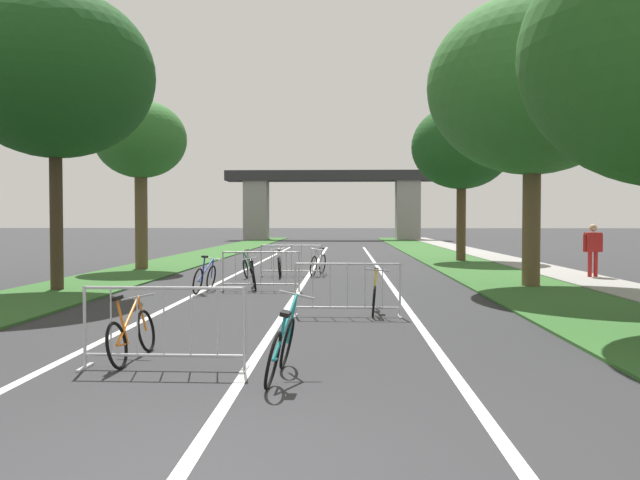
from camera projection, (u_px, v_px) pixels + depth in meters
grass_verge_left at (200, 256)px, 33.36m from camera, size 3.09×69.94×0.05m
grass_verge_right at (442, 257)px, 32.90m from camera, size 3.09×69.94×0.05m
sidewalk_path_right at (492, 257)px, 32.80m from camera, size 1.90×69.94×0.08m
lane_stripe_center at (312, 269)px, 24.76m from camera, size 0.14×40.46×0.01m
lane_stripe_right_lane at (380, 270)px, 24.66m from camera, size 0.14×40.46×0.01m
lane_stripe_left_lane at (246, 269)px, 24.85m from camera, size 0.14×40.46×0.01m
overpass_bridge at (332, 194)px, 62.15m from camera, size 20.22×2.86×6.59m
tree_left_maple_mid at (55, 74)px, 17.00m from camera, size 5.17×5.17×7.91m
tree_left_pine_near at (141, 141)px, 24.39m from camera, size 3.43×3.43×6.39m
tree_right_cypress_far at (533, 86)px, 18.01m from camera, size 5.83×5.83×8.10m
tree_right_oak_near at (462, 147)px, 29.34m from camera, size 4.52×4.52×7.13m
crowd_barrier_nearest at (164, 329)px, 8.15m from camera, size 2.10×0.47×1.05m
crowd_barrier_second at (348, 290)px, 12.61m from camera, size 2.10×0.46×1.05m
crowd_barrier_third at (261, 272)px, 17.24m from camera, size 2.10×0.46×1.05m
crowd_barrier_fourth at (291, 261)px, 21.77m from camera, size 2.10×0.47×1.05m
bicycle_blue_0 at (205, 278)px, 16.88m from camera, size 0.55×1.74×0.98m
bicycle_teal_1 at (281, 347)px, 7.66m from camera, size 0.52×1.68×1.01m
bicycle_black_2 at (253, 276)px, 17.78m from camera, size 0.57×1.61×0.85m
bicycle_orange_3 at (132, 334)px, 8.69m from camera, size 0.49×1.70×0.90m
bicycle_silver_4 at (318, 264)px, 22.09m from camera, size 0.56×1.73×0.95m
bicycle_yellow_5 at (374, 295)px, 13.12m from camera, size 0.50×1.65×0.95m
bicycle_white_6 at (279, 266)px, 21.42m from camera, size 0.46×1.69×0.98m
bicycle_green_7 at (248, 266)px, 21.42m from camera, size 0.46×1.65×0.92m
pedestrian_strolling at (593, 246)px, 20.63m from camera, size 0.63×0.32×1.76m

